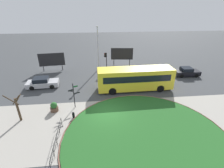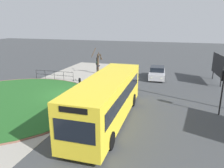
# 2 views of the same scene
# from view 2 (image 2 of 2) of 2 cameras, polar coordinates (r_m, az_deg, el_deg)

# --- Properties ---
(ground) EXTENTS (120.00, 120.00, 0.00)m
(ground) POSITION_cam_2_polar(r_m,az_deg,el_deg) (20.80, -11.82, -2.82)
(ground) COLOR #3D3F42
(sidewalk_paving) EXTENTS (32.00, 8.66, 0.02)m
(sidewalk_paving) POSITION_cam_2_polar(r_m,az_deg,el_deg) (21.62, -15.71, -2.33)
(sidewalk_paving) COLOR #9E998E
(sidewalk_paving) RESTS_ON ground
(grass_island) EXTENTS (14.77, 14.77, 0.10)m
(grass_island) POSITION_cam_2_polar(r_m,az_deg,el_deg) (20.71, -25.64, -4.05)
(grass_island) COLOR #235B23
(grass_island) RESTS_ON ground
(grass_kerb_ring) EXTENTS (15.08, 15.08, 0.11)m
(grass_kerb_ring) POSITION_cam_2_polar(r_m,az_deg,el_deg) (20.71, -25.64, -4.04)
(grass_kerb_ring) COLOR brown
(grass_kerb_ring) RESTS_ON ground
(signpost_directional) EXTENTS (1.18, 0.64, 3.06)m
(signpost_directional) POSITION_cam_2_polar(r_m,az_deg,el_deg) (22.89, -3.98, 3.75)
(signpost_directional) COLOR black
(signpost_directional) RESTS_ON ground
(bollard_foreground) EXTENTS (0.26, 0.26, 0.73)m
(bollard_foreground) POSITION_cam_2_polar(r_m,az_deg,el_deg) (23.97, -8.54, 0.80)
(bollard_foreground) COLOR black
(bollard_foreground) RESTS_ON ground
(railing_grass_edge) EXTENTS (0.13, 4.95, 1.05)m
(railing_grass_edge) POSITION_cam_2_polar(r_m,az_deg,el_deg) (26.44, -15.03, 2.54)
(railing_grass_edge) COLOR black
(railing_grass_edge) RESTS_ON ground
(bus_yellow) EXTENTS (10.27, 2.76, 3.08)m
(bus_yellow) POSITION_cam_2_polar(r_m,az_deg,el_deg) (14.58, -1.26, -3.78)
(bus_yellow) COLOR yellow
(bus_yellow) RESTS_ON ground
(car_near_lane) EXTENTS (4.46, 2.16, 1.43)m
(car_near_lane) POSITION_cam_2_polar(r_m,az_deg,el_deg) (26.80, 11.79, 2.90)
(car_near_lane) COLOR #B7B7BC
(car_near_lane) RESTS_ON ground
(traffic_light_near) EXTENTS (0.49, 0.29, 3.34)m
(traffic_light_near) POSITION_cam_2_polar(r_m,az_deg,el_deg) (17.37, 27.23, 0.43)
(traffic_light_near) COLOR black
(traffic_light_near) RESTS_ON ground
(billboard_left) EXTENTS (4.39, 0.64, 3.20)m
(billboard_left) POSITION_cam_2_polar(r_m,az_deg,el_deg) (26.79, 26.28, 4.53)
(billboard_left) COLOR black
(billboard_left) RESTS_ON ground
(planter_near_signpost) EXTENTS (0.85, 0.85, 1.11)m
(planter_near_signpost) POSITION_cam_2_polar(r_m,az_deg,el_deg) (25.38, -3.33, 2.11)
(planter_near_signpost) COLOR brown
(planter_near_signpost) RESTS_ON ground
(street_tree_bare) EXTENTS (1.30, 1.26, 3.32)m
(street_tree_bare) POSITION_cam_2_polar(r_m,az_deg,el_deg) (28.44, -3.72, 5.84)
(street_tree_bare) COLOR #423323
(street_tree_bare) RESTS_ON ground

